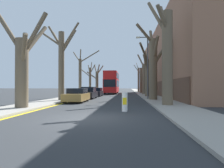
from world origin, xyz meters
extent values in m
plane|color=#2B2D30|center=(0.00, 0.00, 0.00)|extent=(300.00, 300.00, 0.00)
cube|color=gray|center=(-5.39, 50.00, 0.06)|extent=(2.92, 120.00, 0.12)
cube|color=gray|center=(5.39, 50.00, 0.06)|extent=(2.92, 120.00, 0.12)
cube|color=#93664C|center=(11.85, 27.99, 5.72)|extent=(10.00, 44.62, 11.43)
cube|color=brown|center=(6.83, 27.99, 1.14)|extent=(0.12, 43.73, 2.29)
cube|color=yellow|center=(-3.75, 50.00, 0.00)|extent=(0.24, 120.00, 0.01)
cylinder|color=brown|center=(-5.04, 3.36, 2.37)|extent=(0.84, 0.84, 4.74)
cylinder|color=brown|center=(-4.61, 2.78, 3.83)|extent=(1.23, 1.52, 2.06)
cylinder|color=brown|center=(-6.03, 3.38, 5.31)|extent=(2.22, 0.34, 3.14)
cylinder|color=brown|center=(-4.77, 4.61, 4.87)|extent=(0.87, 2.77, 2.91)
cylinder|color=brown|center=(-4.21, 3.36, 5.00)|extent=(1.92, 0.30, 3.05)
cylinder|color=brown|center=(-4.84, 10.77, 3.62)|extent=(0.60, 0.60, 7.25)
cylinder|color=brown|center=(-5.72, 11.93, 6.67)|extent=(2.01, 2.55, 2.39)
cylinder|color=brown|center=(-6.01, 11.24, 6.53)|extent=(2.51, 1.18, 1.76)
cylinder|color=brown|center=(-3.93, 10.73, 6.73)|extent=(2.02, 0.29, 2.93)
cylinder|color=brown|center=(-5.59, 10.95, 6.75)|extent=(1.72, 0.61, 2.47)
cylinder|color=brown|center=(-4.04, 10.58, 6.10)|extent=(1.83, 0.63, 2.50)
cylinder|color=brown|center=(-4.98, 19.57, 2.82)|extent=(0.44, 0.44, 5.63)
cylinder|color=brown|center=(-5.73, 20.42, 6.05)|extent=(1.67, 1.88, 1.90)
cylinder|color=brown|center=(-3.55, 19.54, 5.99)|extent=(2.94, 0.21, 1.80)
cylinder|color=brown|center=(-4.73, 18.70, 5.95)|extent=(0.68, 1.89, 1.61)
cylinder|color=brown|center=(-5.06, 27.84, 2.55)|extent=(0.44, 0.44, 5.10)
cylinder|color=brown|center=(-4.49, 27.28, 4.80)|extent=(1.33, 1.30, 1.63)
cylinder|color=brown|center=(-5.38, 28.60, 4.63)|extent=(0.83, 1.71, 2.33)
cylinder|color=brown|center=(-5.06, 28.69, 4.77)|extent=(0.15, 1.84, 3.18)
cylinder|color=brown|center=(-5.88, 27.27, 4.13)|extent=(1.79, 1.30, 1.52)
cylinder|color=brown|center=(-5.06, 36.34, 2.50)|extent=(0.68, 0.68, 5.00)
cylinder|color=brown|center=(-5.00, 36.83, 4.69)|extent=(0.37, 1.22, 2.19)
cylinder|color=brown|center=(-6.05, 35.55, 4.00)|extent=(2.23, 1.84, 1.81)
cylinder|color=brown|center=(-5.52, 37.35, 5.50)|extent=(1.20, 2.28, 2.52)
cylinder|color=brown|center=(-4.63, 35.29, 5.24)|extent=(1.14, 2.34, 2.46)
cylinder|color=brown|center=(-4.31, 36.11, 5.33)|extent=(1.74, 0.73, 2.16)
cylinder|color=brown|center=(5.08, 6.00, 3.66)|extent=(0.80, 0.80, 7.32)
cylinder|color=brown|center=(4.95, 6.69, 7.01)|extent=(0.59, 1.67, 2.43)
cylinder|color=brown|center=(4.63, 5.40, 6.54)|extent=(1.26, 1.54, 1.77)
cylinder|color=brown|center=(4.47, 6.81, 7.05)|extent=(1.58, 1.97, 3.32)
cylinder|color=brown|center=(4.81, 12.43, 3.35)|extent=(0.88, 0.88, 6.70)
cylinder|color=brown|center=(5.63, 12.45, 5.09)|extent=(1.91, 0.36, 2.96)
cylinder|color=brown|center=(4.95, 11.63, 5.48)|extent=(0.63, 1.91, 2.45)
cylinder|color=brown|center=(4.76, 13.22, 6.59)|extent=(0.43, 1.86, 2.95)
cylinder|color=brown|center=(3.91, 11.90, 7.13)|extent=(2.14, 1.43, 2.08)
cylinder|color=brown|center=(4.99, 19.76, 2.71)|extent=(0.85, 0.85, 5.43)
cylinder|color=brown|center=(4.89, 20.75, 5.84)|extent=(0.51, 2.24, 2.40)
cylinder|color=brown|center=(4.63, 19.05, 4.79)|extent=(1.08, 1.77, 2.52)
cylinder|color=brown|center=(4.35, 18.45, 6.21)|extent=(1.63, 2.91, 2.50)
cylinder|color=brown|center=(5.10, 27.78, 2.87)|extent=(0.80, 0.80, 5.73)
cylinder|color=brown|center=(4.55, 28.31, 6.33)|extent=(1.47, 1.43, 2.71)
cylinder|color=brown|center=(6.08, 27.75, 6.20)|extent=(2.18, 0.35, 2.57)
cylinder|color=brown|center=(5.48, 27.23, 5.37)|extent=(1.13, 1.45, 2.27)
cylinder|color=brown|center=(5.01, 34.74, 2.81)|extent=(0.70, 0.70, 5.63)
cylinder|color=brown|center=(5.67, 35.24, 3.70)|extent=(1.58, 1.28, 1.30)
cylinder|color=brown|center=(5.98, 34.95, 6.05)|extent=(2.17, 0.71, 2.40)
cylinder|color=brown|center=(5.77, 35.44, 3.89)|extent=(1.80, 1.68, 1.70)
cylinder|color=brown|center=(4.85, 42.74, 3.21)|extent=(0.42, 0.42, 6.43)
cylinder|color=brown|center=(4.65, 44.26, 6.98)|extent=(0.57, 3.15, 2.28)
cylinder|color=brown|center=(4.30, 43.19, 6.32)|extent=(1.28, 1.09, 1.88)
cylinder|color=brown|center=(5.63, 42.52, 6.03)|extent=(1.72, 0.61, 2.33)
cube|color=red|center=(-1.29, 32.40, 1.63)|extent=(2.54, 10.58, 2.57)
cube|color=red|center=(-1.29, 32.40, 3.65)|extent=(2.49, 10.37, 1.47)
cube|color=#B11515|center=(-1.29, 32.40, 4.44)|extent=(2.49, 10.37, 0.12)
cube|color=black|center=(-1.29, 32.40, 2.13)|extent=(2.57, 9.31, 1.33)
cube|color=black|center=(-1.29, 32.40, 3.72)|extent=(2.57, 9.31, 1.11)
cube|color=black|center=(-1.29, 27.13, 2.13)|extent=(2.28, 0.06, 1.40)
cylinder|color=black|center=(-2.39, 29.22, 0.50)|extent=(0.30, 1.00, 1.00)
cylinder|color=black|center=(-0.19, 29.22, 0.50)|extent=(0.30, 1.00, 1.00)
cylinder|color=black|center=(-2.39, 35.36, 0.50)|extent=(0.30, 1.00, 1.00)
cylinder|color=black|center=(-0.19, 35.36, 0.50)|extent=(0.30, 1.00, 1.00)
cube|color=olive|center=(-2.88, 9.56, 0.51)|extent=(1.81, 4.19, 0.67)
cube|color=black|center=(-2.88, 9.82, 1.10)|extent=(1.59, 2.18, 0.51)
cylinder|color=black|center=(-3.67, 8.31, 0.32)|extent=(0.20, 0.64, 0.64)
cylinder|color=black|center=(-2.08, 8.31, 0.32)|extent=(0.20, 0.64, 0.64)
cylinder|color=black|center=(-3.67, 10.82, 0.32)|extent=(0.20, 0.64, 0.64)
cylinder|color=black|center=(-2.08, 10.82, 0.32)|extent=(0.20, 0.64, 0.64)
cube|color=black|center=(-2.88, 15.25, 0.51)|extent=(1.76, 4.33, 0.67)
cube|color=black|center=(-2.88, 15.51, 1.16)|extent=(1.55, 2.25, 0.63)
cylinder|color=black|center=(-3.65, 13.95, 0.31)|extent=(0.20, 0.62, 0.62)
cylinder|color=black|center=(-2.11, 13.95, 0.31)|extent=(0.20, 0.62, 0.62)
cylinder|color=black|center=(-3.65, 16.55, 0.31)|extent=(0.20, 0.62, 0.62)
cylinder|color=black|center=(-2.11, 16.55, 0.31)|extent=(0.20, 0.62, 0.62)
cube|color=black|center=(-2.88, 21.45, 0.50)|extent=(1.80, 4.41, 0.65)
cube|color=black|center=(-2.88, 21.72, 1.08)|extent=(1.58, 2.29, 0.50)
cylinder|color=black|center=(-3.67, 20.13, 0.32)|extent=(0.20, 0.65, 0.65)
cylinder|color=black|center=(-2.09, 20.13, 0.32)|extent=(0.20, 0.65, 0.65)
cylinder|color=black|center=(-3.67, 22.78, 0.32)|extent=(0.20, 0.65, 0.65)
cylinder|color=black|center=(-2.09, 22.78, 0.32)|extent=(0.20, 0.65, 0.65)
cylinder|color=#4C4F54|center=(4.37, 13.76, 3.69)|extent=(0.16, 0.16, 7.38)
cylinder|color=#4C4F54|center=(3.82, 13.76, 7.23)|extent=(1.10, 0.11, 0.11)
cube|color=beige|center=(3.27, 13.76, 7.23)|extent=(0.44, 0.20, 0.16)
cylinder|color=white|center=(1.87, 2.71, 0.58)|extent=(0.35, 0.35, 1.16)
cube|color=yellow|center=(1.87, 2.53, 0.64)|extent=(0.24, 0.01, 0.42)
camera|label=1|loc=(2.05, -9.50, 1.52)|focal=32.00mm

